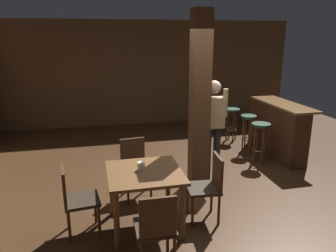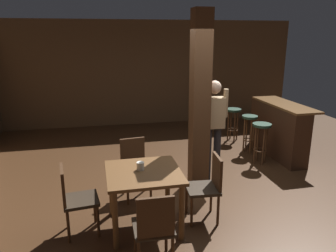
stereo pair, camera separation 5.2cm
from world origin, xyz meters
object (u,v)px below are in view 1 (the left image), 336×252
at_px(chair_south, 156,227).
at_px(chair_west, 75,197).
at_px(chair_north, 135,165).
at_px(chair_east, 209,184).
at_px(standing_person, 213,124).
at_px(dining_table, 145,181).
at_px(bar_counter, 277,129).
at_px(bar_stool_far, 232,117).
at_px(bar_stool_mid, 248,125).
at_px(napkin_cup, 141,166).
at_px(bar_stool_near, 260,134).

xyz_separation_m(chair_south, chair_west, (-0.84, 0.85, 0.00)).
xyz_separation_m(chair_north, chair_east, (0.87, -0.88, 0.00)).
height_order(chair_south, standing_person, standing_person).
xyz_separation_m(chair_west, chair_east, (1.71, -0.03, 0.00)).
bearing_deg(chair_west, standing_person, 26.59).
relative_size(dining_table, chair_west, 1.04).
xyz_separation_m(bar_counter, bar_stool_far, (-0.50, 1.12, 0.02)).
bearing_deg(chair_south, chair_east, 43.15).
distance_m(chair_west, bar_stool_far, 4.63).
bearing_deg(dining_table, chair_west, 179.02).
xyz_separation_m(chair_east, bar_stool_mid, (1.72, 2.31, 0.08)).
xyz_separation_m(dining_table, bar_stool_far, (2.57, 3.13, -0.07)).
distance_m(napkin_cup, bar_counter, 3.67).
bearing_deg(dining_table, chair_north, 90.92).
xyz_separation_m(chair_west, standing_person, (2.18, 1.09, 0.50)).
xyz_separation_m(chair_south, chair_north, (0.00, 1.69, 0.00)).
bearing_deg(bar_stool_near, chair_east, -134.60).
bearing_deg(bar_stool_near, standing_person, -154.90).
bearing_deg(bar_stool_mid, standing_person, -136.31).
height_order(chair_north, bar_stool_far, chair_north).
bearing_deg(chair_north, dining_table, -89.08).
bearing_deg(chair_north, bar_stool_far, 41.26).
relative_size(chair_east, bar_stool_near, 1.12).
height_order(bar_stool_mid, bar_stool_far, bar_stool_mid).
height_order(standing_person, bar_counter, standing_person).
distance_m(bar_counter, bar_stool_far, 1.22).
relative_size(dining_table, chair_south, 1.04).
distance_m(chair_south, chair_north, 1.69).
relative_size(chair_east, bar_stool_far, 1.17).
bearing_deg(bar_stool_mid, bar_stool_near, -95.83).
relative_size(dining_table, napkin_cup, 9.05).
bearing_deg(bar_stool_mid, chair_south, -129.57).
xyz_separation_m(bar_counter, bar_stool_mid, (-0.49, 0.29, 0.03)).
bearing_deg(chair_west, dining_table, -0.98).
relative_size(napkin_cup, standing_person, 0.06).
xyz_separation_m(chair_north, chair_west, (-0.85, -0.85, 0.00)).
distance_m(bar_stool_near, bar_stool_far, 1.47).
bearing_deg(chair_south, bar_stool_near, 44.64).
xyz_separation_m(dining_table, bar_stool_near, (2.50, 1.66, -0.04)).
distance_m(chair_south, bar_stool_far, 4.73).
height_order(chair_south, bar_counter, bar_counter).
bearing_deg(chair_south, napkin_cup, 90.88).
height_order(dining_table, bar_stool_near, bar_stool_near).
xyz_separation_m(chair_south, bar_counter, (3.08, 2.84, 0.05)).
bearing_deg(bar_stool_far, chair_north, -138.74).
distance_m(chair_south, standing_person, 2.41).
height_order(bar_counter, bar_stool_far, bar_counter).
bearing_deg(bar_stool_far, standing_person, -121.68).
relative_size(standing_person, bar_counter, 1.02).
bearing_deg(bar_stool_far, bar_stool_near, -92.42).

